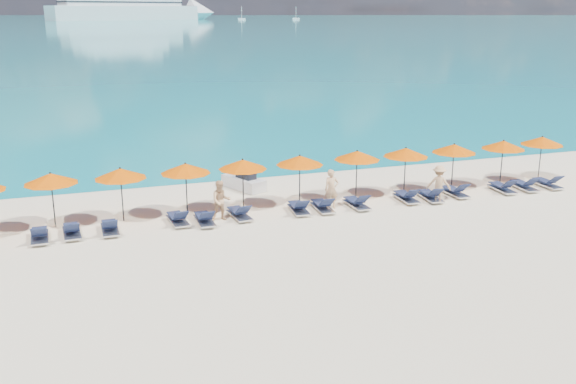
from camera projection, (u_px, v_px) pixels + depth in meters
name	position (u px, v px, depth m)	size (l,w,h in m)	color
ground	(314.00, 244.00, 23.85)	(1400.00, 1400.00, 0.00)	beige
sea	(72.00, 19.00, 624.91)	(1600.00, 1300.00, 0.01)	#1FA9B2
cruise_ship	(140.00, 7.00, 532.99)	(148.47, 77.75, 41.84)	silver
sailboat_near	(242.00, 19.00, 539.45)	(6.14, 2.05, 11.26)	silver
sailboat_far	(296.00, 18.00, 549.30)	(6.06, 2.02, 11.10)	silver
jetski	(244.00, 182.00, 31.04)	(1.79, 2.58, 0.86)	silver
beachgoer_a	(331.00, 189.00, 27.88)	(0.64, 0.42, 1.75)	#DEAA76
beachgoer_b	(221.00, 201.00, 26.26)	(0.83, 0.48, 1.70)	#DEAA76
beachgoer_c	(439.00, 183.00, 28.94)	(1.08, 0.50, 1.67)	#DEAA76
umbrella_2	(51.00, 178.00, 25.14)	(2.10, 2.10, 2.28)	black
umbrella_3	(120.00, 173.00, 25.92)	(2.10, 2.10, 2.28)	black
umbrella_4	(186.00, 168.00, 26.73)	(2.10, 2.10, 2.28)	black
umbrella_5	(243.00, 164.00, 27.43)	(2.10, 2.10, 2.28)	black
umbrella_6	(300.00, 160.00, 28.18)	(2.10, 2.10, 2.28)	black
umbrella_7	(357.00, 155.00, 29.13)	(2.10, 2.10, 2.28)	black
umbrella_8	(406.00, 152.00, 29.75)	(2.10, 2.10, 2.28)	black
umbrella_9	(454.00, 148.00, 30.57)	(2.10, 2.10, 2.28)	black
umbrella_10	(503.00, 145.00, 31.38)	(2.10, 2.10, 2.28)	black
umbrella_11	(542.00, 141.00, 32.36)	(2.10, 2.10, 2.28)	black
lounger_3	(39.00, 235.00, 24.09)	(0.67, 1.72, 0.66)	silver
lounger_4	(72.00, 231.00, 24.57)	(0.70, 1.73, 0.66)	silver
lounger_5	(110.00, 227.00, 24.95)	(0.62, 1.70, 0.66)	silver
lounger_6	(178.00, 219.00, 25.99)	(0.76, 1.75, 0.66)	silver
lounger_7	(205.00, 219.00, 25.98)	(0.62, 1.70, 0.66)	silver
lounger_8	(239.00, 213.00, 26.68)	(0.78, 1.75, 0.66)	silver
lounger_9	(299.00, 208.00, 27.43)	(0.76, 1.75, 0.66)	silver
lounger_10	(323.00, 206.00, 27.69)	(0.70, 1.73, 0.66)	silver
lounger_11	(357.00, 203.00, 28.13)	(0.67, 1.72, 0.66)	silver
lounger_12	(406.00, 197.00, 29.05)	(0.70, 1.73, 0.66)	silver
lounger_13	(430.00, 195.00, 29.22)	(0.77, 1.75, 0.66)	silver
lounger_14	(455.00, 191.00, 29.90)	(0.65, 1.71, 0.66)	silver
lounger_15	(502.00, 187.00, 30.57)	(0.74, 1.74, 0.66)	silver
lounger_16	(524.00, 185.00, 30.93)	(0.73, 1.74, 0.66)	silver
lounger_17	(547.00, 183.00, 31.35)	(0.62, 1.70, 0.66)	silver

